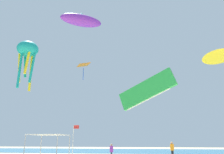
{
  "coord_description": "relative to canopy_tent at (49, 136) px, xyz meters",
  "views": [
    {
      "loc": [
        3.1,
        -19.35,
        1.99
      ],
      "look_at": [
        -1.03,
        6.48,
        9.36
      ],
      "focal_mm": 36.27,
      "sensor_mm": 36.0,
      "label": 1
    }
  ],
  "objects": [
    {
      "name": "ocean_strip",
      "position": [
        6.16,
        27.23,
        -2.4
      ],
      "size": [
        110.0,
        21.72,
        0.03
      ],
      "primitive_type": "cube",
      "color": "teal",
      "rests_on": "ground"
    },
    {
      "name": "canopy_tent",
      "position": [
        0.0,
        0.0,
        0.0
      ],
      "size": [
        3.04,
        3.19,
        2.55
      ],
      "color": "#B2B2B7",
      "rests_on": "ground"
    },
    {
      "name": "person_near_tent",
      "position": [
        5.02,
        5.55,
        -1.45
      ],
      "size": [
        0.39,
        0.44,
        1.66
      ],
      "rotation": [
        0.0,
        0.0,
        1.62
      ],
      "color": "#33384C",
      "rests_on": "ground"
    },
    {
      "name": "person_leftmost",
      "position": [
        11.89,
        8.38,
        -1.32
      ],
      "size": [
        0.45,
        0.49,
        1.88
      ],
      "rotation": [
        0.0,
        0.0,
        1.83
      ],
      "color": "black",
      "rests_on": "ground"
    },
    {
      "name": "banner_flag",
      "position": [
        1.66,
        2.27,
        -0.29
      ],
      "size": [
        0.61,
        0.06,
        3.52
      ],
      "color": "silver",
      "rests_on": "ground"
    },
    {
      "name": "kite_octopus_teal",
      "position": [
        -5.54,
        4.04,
        10.47
      ],
      "size": [
        3.71,
        3.71,
        6.25
      ],
      "rotation": [
        0.0,
        0.0,
        2.22
      ],
      "color": "teal"
    },
    {
      "name": "kite_delta_yellow",
      "position": [
        18.87,
        9.77,
        10.75
      ],
      "size": [
        5.3,
        5.34,
        3.53
      ],
      "rotation": [
        0.0,
        0.0,
        3.45
      ],
      "color": "yellow"
    },
    {
      "name": "kite_diamond_orange",
      "position": [
        -3.31,
        21.4,
        14.23
      ],
      "size": [
        3.22,
        3.24,
        3.53
      ],
      "rotation": [
        0.0,
        0.0,
        2.13
      ],
      "color": "orange"
    },
    {
      "name": "kite_inflatable_purple",
      "position": [
        -1.28,
        12.31,
        19.18
      ],
      "size": [
        7.13,
        5.29,
        2.5
      ],
      "rotation": [
        0.0,
        0.0,
        0.52
      ],
      "color": "purple"
    },
    {
      "name": "kite_parafoil_green",
      "position": [
        9.19,
        2.44,
        4.56
      ],
      "size": [
        6.06,
        3.02,
        3.9
      ],
      "rotation": [
        0.0,
        0.0,
        2.72
      ],
      "color": "green"
    }
  ]
}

